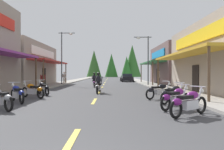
{
  "coord_description": "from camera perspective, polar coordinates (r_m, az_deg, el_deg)",
  "views": [
    {
      "loc": [
        0.87,
        -2.46,
        1.51
      ],
      "look_at": [
        1.15,
        34.69,
        1.17
      ],
      "focal_mm": 34.04,
      "sensor_mm": 36.0,
      "label": 1
    }
  ],
  "objects": [
    {
      "name": "storefront_left_far",
      "position": [
        28.61,
        -25.52,
        2.55
      ],
      "size": [
        9.87,
        11.99,
        5.09
      ],
      "color": "gray",
      "rests_on": "ground"
    },
    {
      "name": "ground",
      "position": [
        35.17,
        -1.85,
        -2.01
      ],
      "size": [
        9.88,
        95.32,
        0.1
      ],
      "primitive_type": "cube",
      "color": "#424244"
    },
    {
      "name": "streetlamp_right",
      "position": [
        25.53,
        8.97,
        5.77
      ],
      "size": [
        2.08,
        0.3,
        5.86
      ],
      "color": "#474C51",
      "rests_on": "ground"
    },
    {
      "name": "sidewalk_right",
      "position": [
        35.54,
        8.04,
        -1.82
      ],
      "size": [
        2.32,
        95.32,
        0.12
      ],
      "primitive_type": "cube",
      "color": "#9E9991",
      "rests_on": "ground"
    },
    {
      "name": "motorcycle_parked_left_1",
      "position": [
        11.84,
        -24.1,
        -4.46
      ],
      "size": [
        1.43,
        1.72,
        1.04
      ],
      "rotation": [
        0.0,
        0.0,
        2.25
      ],
      "color": "black",
      "rests_on": "ground"
    },
    {
      "name": "pedestrian_waiting",
      "position": [
        30.26,
        -12.7,
        -0.52
      ],
      "size": [
        0.55,
        0.35,
        1.66
      ],
      "rotation": [
        0.0,
        0.0,
        1.85
      ],
      "color": "#B2A599",
      "rests_on": "ground"
    },
    {
      "name": "storefront_right_far",
      "position": [
        30.07,
        18.17,
        2.56
      ],
      "size": [
        8.26,
        10.47,
        5.18
      ],
      "color": "brown",
      "rests_on": "ground"
    },
    {
      "name": "rider_cruising_lead",
      "position": [
        15.93,
        -3.63,
        -2.55
      ],
      "size": [
        0.6,
        2.14,
        1.57
      ],
      "rotation": [
        0.0,
        0.0,
        1.49
      ],
      "color": "black",
      "rests_on": "ground"
    },
    {
      "name": "motorcycle_parked_right_0",
      "position": [
        7.94,
        19.95,
        -6.89
      ],
      "size": [
        1.79,
        1.34,
        1.04
      ],
      "rotation": [
        0.0,
        0.0,
        0.63
      ],
      "color": "black",
      "rests_on": "ground"
    },
    {
      "name": "treeline_backdrop",
      "position": [
        84.23,
        1.73,
        3.26
      ],
      "size": [
        21.75,
        8.27,
        12.79
      ],
      "color": "#2E5923",
      "rests_on": "ground"
    },
    {
      "name": "rider_cruising_trailing",
      "position": [
        22.81,
        -4.78,
        -1.62
      ],
      "size": [
        0.6,
        2.14,
        1.57
      ],
      "rotation": [
        0.0,
        0.0,
        1.62
      ],
      "color": "black",
      "rests_on": "ground"
    },
    {
      "name": "motorcycle_parked_left_3",
      "position": [
        15.33,
        -17.98,
        -3.31
      ],
      "size": [
        1.36,
        1.77,
        1.04
      ],
      "rotation": [
        0.0,
        0.0,
        2.21
      ],
      "color": "black",
      "rests_on": "ground"
    },
    {
      "name": "pedestrian_strolling",
      "position": [
        25.52,
        12.51,
        -0.56
      ],
      "size": [
        0.4,
        0.51,
        1.76
      ],
      "rotation": [
        0.0,
        0.0,
        5.78
      ],
      "color": "#726659",
      "rests_on": "ground"
    },
    {
      "name": "motorcycle_parked_left_2",
      "position": [
        13.69,
        -20.51,
        -3.78
      ],
      "size": [
        1.84,
        1.27,
        1.04
      ],
      "rotation": [
        0.0,
        0.0,
        2.55
      ],
      "color": "black",
      "rests_on": "ground"
    },
    {
      "name": "pedestrian_by_shop",
      "position": [
        22.02,
        -18.09,
        -1.08
      ],
      "size": [
        0.55,
        0.35,
        1.57
      ],
      "rotation": [
        0.0,
        0.0,
        4.44
      ],
      "color": "#726659",
      "rests_on": "ground"
    },
    {
      "name": "centerline_dashes",
      "position": [
        37.04,
        -1.77,
        -1.8
      ],
      "size": [
        0.16,
        68.02,
        0.01
      ],
      "color": "#E0C64C",
      "rests_on": "ground"
    },
    {
      "name": "motorcycle_parked_right_3",
      "position": [
        12.71,
        12.64,
        -4.09
      ],
      "size": [
        1.89,
        1.18,
        1.04
      ],
      "rotation": [
        0.0,
        0.0,
        0.53
      ],
      "color": "black",
      "rests_on": "ground"
    },
    {
      "name": "motorcycle_parked_right_1",
      "position": [
        9.26,
        16.79,
        -5.82
      ],
      "size": [
        1.7,
        1.46,
        1.04
      ],
      "rotation": [
        0.0,
        0.0,
        0.7
      ],
      "color": "black",
      "rests_on": "ground"
    },
    {
      "name": "motorcycle_parked_right_2",
      "position": [
        10.99,
        16.14,
        -4.82
      ],
      "size": [
        1.7,
        1.46,
        1.04
      ],
      "rotation": [
        0.0,
        0.0,
        0.7
      ],
      "color": "black",
      "rests_on": "ground"
    },
    {
      "name": "sidewalk_left",
      "position": [
        35.84,
        -11.65,
        -1.8
      ],
      "size": [
        2.32,
        95.32,
        0.12
      ],
      "primitive_type": "cube",
      "color": "gray",
      "rests_on": "ground"
    },
    {
      "name": "streetlamp_left",
      "position": [
        27.82,
        -12.77,
        6.3
      ],
      "size": [
        2.08,
        0.3,
        6.7
      ],
      "color": "#474C51",
      "rests_on": "ground"
    },
    {
      "name": "parked_car_curbside",
      "position": [
        37.41,
        3.97,
        -0.74
      ],
      "size": [
        2.18,
        4.36,
        1.4
      ],
      "rotation": [
        0.0,
        0.0,
        1.61
      ],
      "color": "black",
      "rests_on": "ground"
    }
  ]
}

